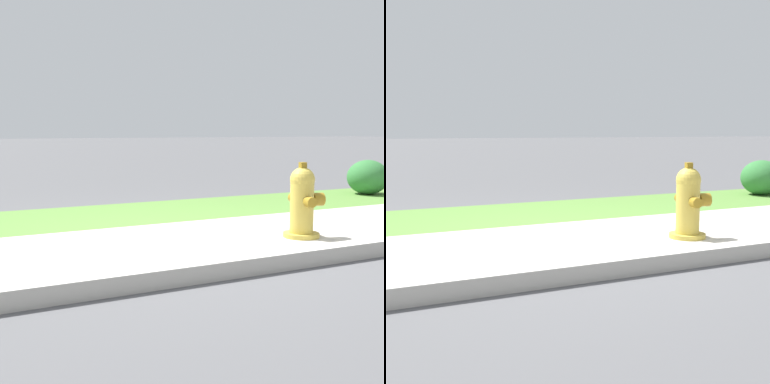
{
  "view_description": "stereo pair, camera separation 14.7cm",
  "coord_description": "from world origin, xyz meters",
  "views": [
    {
      "loc": [
        -1.99,
        -4.02,
        0.97
      ],
      "look_at": [
        0.28,
        0.35,
        0.4
      ],
      "focal_mm": 50.0,
      "sensor_mm": 36.0,
      "label": 1
    },
    {
      "loc": [
        -1.86,
        -4.09,
        0.97
      ],
      "look_at": [
        0.28,
        0.35,
        0.4
      ],
      "focal_mm": 50.0,
      "sensor_mm": 36.0,
      "label": 2
    }
  ],
  "objects": [
    {
      "name": "ground_plane",
      "position": [
        0.0,
        0.0,
        0.0
      ],
      "size": [
        120.0,
        120.0,
        0.0
      ],
      "primitive_type": "plane",
      "color": "#515154"
    },
    {
      "name": "sidewalk_pavement",
      "position": [
        0.0,
        0.0,
        0.01
      ],
      "size": [
        18.0,
        1.92,
        0.01
      ],
      "primitive_type": "cube",
      "color": "#BCB7AD",
      "rests_on": "ground"
    },
    {
      "name": "grass_verge",
      "position": [
        0.0,
        1.8,
        0.0
      ],
      "size": [
        18.0,
        1.67,
        0.01
      ],
      "primitive_type": "cube",
      "color": "#568438",
      "rests_on": "ground"
    },
    {
      "name": "street_curb",
      "position": [
        0.0,
        -1.04,
        0.06
      ],
      "size": [
        18.0,
        0.16,
        0.12
      ],
      "primitive_type": "cube",
      "color": "#BCB7AD",
      "rests_on": "ground"
    },
    {
      "name": "fire_hydrant_at_driveway",
      "position": [
        1.09,
        -0.26,
        0.33
      ],
      "size": [
        0.38,
        0.4,
        0.69
      ],
      "rotation": [
        0.0,
        0.0,
        4.51
      ],
      "color": "gold",
      "rests_on": "ground"
    },
    {
      "name": "shrub_bush_mid_verge",
      "position": [
        4.1,
        1.91,
        0.26
      ],
      "size": [
        0.62,
        0.62,
        0.52
      ],
      "color": "#337538",
      "rests_on": "ground"
    }
  ]
}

